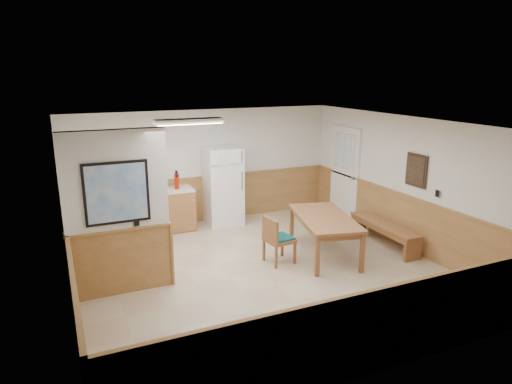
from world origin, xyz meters
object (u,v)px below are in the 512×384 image
refrigerator (223,186)px  soap_bottle (102,190)px  dining_bench (384,228)px  dining_chair (275,237)px  dining_table (325,221)px  fire_extinguisher (177,181)px

refrigerator → soap_bottle: (-2.52, 0.05, 0.16)m
dining_bench → dining_chair: size_ratio=2.05×
dining_chair → soap_bottle: bearing=129.3°
refrigerator → dining_table: refrigerator is taller
fire_extinguisher → dining_chair: bearing=-61.9°
refrigerator → dining_chair: refrigerator is taller
refrigerator → dining_chair: size_ratio=2.02×
dining_bench → dining_chair: 2.32m
dining_chair → refrigerator: bearing=84.7°
dining_chair → soap_bottle: soap_bottle is taller
dining_bench → fire_extinguisher: (-3.40, 2.54, 0.73)m
dining_chair → fire_extinguisher: bearing=107.1°
soap_bottle → dining_chair: bearing=-43.8°
dining_chair → dining_table: bearing=-9.5°
dining_table → soap_bottle: 4.38m
dining_table → dining_bench: dining_table is taller
dining_table → dining_bench: size_ratio=1.13×
dining_bench → dining_chair: dining_chair is taller
refrigerator → dining_table: size_ratio=0.87×
dining_chair → fire_extinguisher: 2.73m
dining_table → fire_extinguisher: 3.26m
refrigerator → fire_extinguisher: bearing=-178.8°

